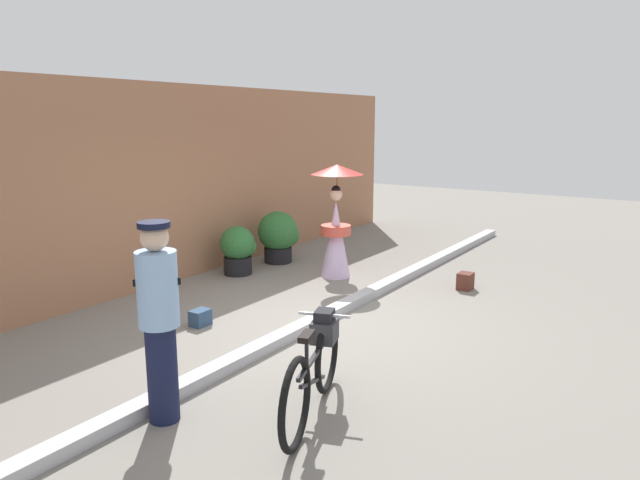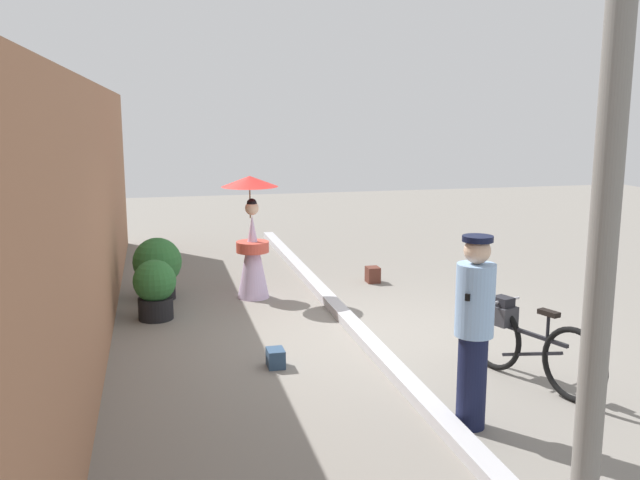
{
  "view_description": "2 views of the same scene",
  "coord_description": "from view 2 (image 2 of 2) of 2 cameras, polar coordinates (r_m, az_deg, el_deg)",
  "views": [
    {
      "loc": [
        -5.77,
        -3.92,
        2.55
      ],
      "look_at": [
        0.54,
        0.31,
        0.96
      ],
      "focal_mm": 32.61,
      "sensor_mm": 36.0,
      "label": 1
    },
    {
      "loc": [
        -8.0,
        2.41,
        2.79
      ],
      "look_at": [
        -0.15,
        0.53,
        1.27
      ],
      "focal_mm": 38.83,
      "sensor_mm": 36.0,
      "label": 2
    }
  ],
  "objects": [
    {
      "name": "building_wall",
      "position": [
        8.13,
        -19.0,
        1.29
      ],
      "size": [
        14.0,
        0.4,
        3.1
      ],
      "primitive_type": "cube",
      "color": "#9E6B4C",
      "rests_on": "ground_plane"
    },
    {
      "name": "potted_plant_by_door",
      "position": [
        10.6,
        -13.18,
        -2.11
      ],
      "size": [
        0.74,
        0.72,
        0.93
      ],
      "color": "black",
      "rests_on": "ground_plane"
    },
    {
      "name": "potted_plant_small",
      "position": [
        9.61,
        -13.4,
        -3.83
      ],
      "size": [
        0.59,
        0.58,
        0.82
      ],
      "color": "black",
      "rests_on": "ground_plane"
    },
    {
      "name": "person_with_parasol",
      "position": [
        10.36,
        -5.63,
        0.35
      ],
      "size": [
        0.84,
        0.84,
        1.84
      ],
      "color": "silver",
      "rests_on": "ground_plane"
    },
    {
      "name": "bicycle_near_officer",
      "position": [
        7.52,
        16.63,
        -8.01
      ],
      "size": [
        1.7,
        0.69,
        0.84
      ],
      "color": "black",
      "rests_on": "ground_plane"
    },
    {
      "name": "utility_pole",
      "position": [
        4.53,
        22.66,
        4.91
      ],
      "size": [
        0.18,
        0.18,
        4.8
      ],
      "primitive_type": "cylinder",
      "color": "slate",
      "rests_on": "ground_plane"
    },
    {
      "name": "ground_plane",
      "position": [
        8.81,
        3.15,
        -7.83
      ],
      "size": [
        30.0,
        30.0,
        0.0
      ],
      "primitive_type": "plane",
      "color": "gray"
    },
    {
      "name": "sidewalk_curb",
      "position": [
        8.79,
        3.15,
        -7.46
      ],
      "size": [
        14.0,
        0.2,
        0.12
      ],
      "primitive_type": "cube",
      "color": "#B2B2B7",
      "rests_on": "ground_plane"
    },
    {
      "name": "backpack_spare",
      "position": [
        11.41,
        4.4,
        -2.83
      ],
      "size": [
        0.24,
        0.21,
        0.26
      ],
      "color": "#592D23",
      "rests_on": "ground_plane"
    },
    {
      "name": "person_officer",
      "position": [
        6.22,
        12.58,
        -6.98
      ],
      "size": [
        0.34,
        0.34,
        1.74
      ],
      "color": "#141938",
      "rests_on": "ground_plane"
    },
    {
      "name": "backpack_on_pavement",
      "position": [
        7.74,
        -3.64,
        -9.64
      ],
      "size": [
        0.25,
        0.19,
        0.2
      ],
      "color": "navy",
      "rests_on": "ground_plane"
    }
  ]
}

